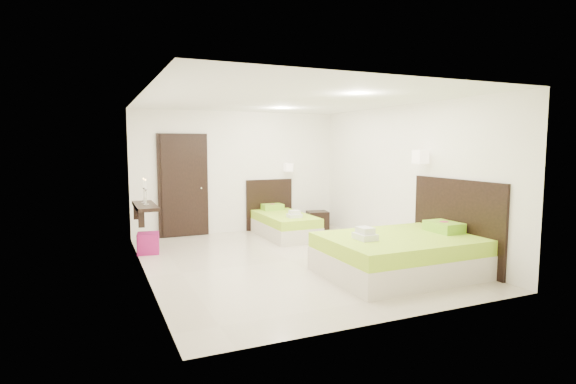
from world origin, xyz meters
name	(u,v)px	position (x,y,z in m)	size (l,w,h in m)	color
floor	(290,261)	(0.00, 0.00, 0.00)	(5.50, 5.50, 0.00)	beige
bed_single	(283,223)	(0.71, 1.93, 0.27)	(1.08, 1.80, 1.48)	beige
bed_double	(403,252)	(1.23, -1.34, 0.32)	(2.19, 1.86, 1.80)	beige
nightstand	(318,220)	(1.72, 2.34, 0.20)	(0.45, 0.40, 0.40)	black
ottoman	(148,243)	(-2.06, 1.46, 0.18)	(0.36, 0.36, 0.36)	#851150
door	(183,186)	(-1.20, 2.70, 1.05)	(1.02, 0.15, 2.14)	black
console_shelf	(145,206)	(-2.08, 1.60, 0.82)	(0.35, 1.20, 0.78)	black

